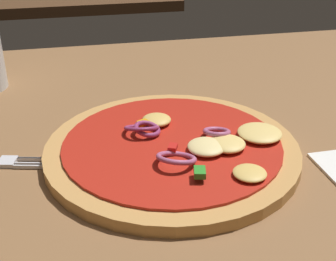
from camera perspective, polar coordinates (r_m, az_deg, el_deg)
dining_table at (r=0.53m, az=2.63°, el=-3.03°), size 1.23×0.82×0.03m
pizza at (r=0.50m, az=0.86°, el=-2.19°), size 0.28×0.28×0.03m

